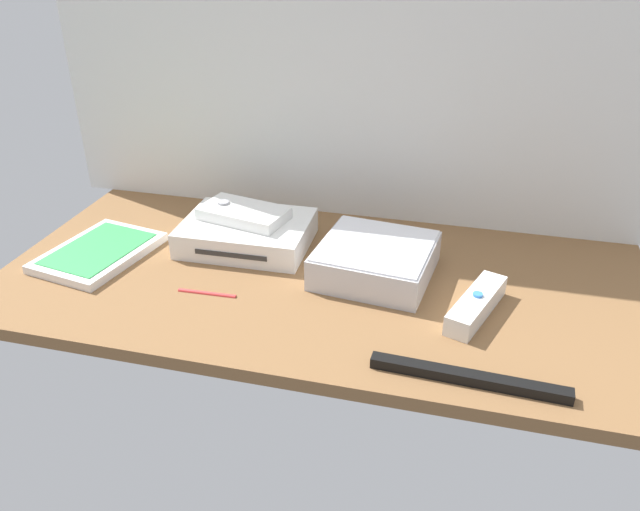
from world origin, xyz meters
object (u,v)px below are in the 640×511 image
game_case (99,252)px  remote_wand (476,305)px  game_console (247,233)px  remote_classic_pad (244,213)px  mini_computer (376,260)px  stylus_pen (207,292)px  sensor_bar (469,378)px

game_case → remote_wand: size_ratio=1.39×
game_console → remote_classic_pad: bearing=128.5°
mini_computer → remote_classic_pad: size_ratio=1.19×
remote_wand → stylus_pen: 39.19cm
game_console → remote_classic_pad: (-0.72, 0.86, 3.21)cm
remote_wand → stylus_pen: bearing=-154.3°
game_console → mini_computer: (22.85, -4.60, 0.44)cm
sensor_bar → stylus_pen: sensor_bar is taller
remote_classic_pad → sensor_bar: bearing=-23.8°
remote_wand → stylus_pen: remote_wand is taller
sensor_bar → mini_computer: bearing=126.9°
mini_computer → game_case: 45.49cm
game_case → sensor_bar: (60.51, -17.28, -0.06)cm
remote_wand → remote_classic_pad: bearing=-178.9°
game_console → remote_classic_pad: size_ratio=1.36×
game_console → sensor_bar: size_ratio=0.89×
game_console → stylus_pen: size_ratio=2.37×
game_case → remote_wand: (60.80, -1.98, 0.75)cm
stylus_pen → mini_computer: bearing=27.0°
game_case → remote_classic_pad: size_ratio=1.34×
remote_wand → remote_classic_pad: 41.47cm
mini_computer → remote_wand: size_ratio=1.24×
game_console → stylus_pen: (-0.40, -16.44, -1.85)cm
sensor_bar → stylus_pen: bearing=167.1°
sensor_bar → remote_classic_pad: bearing=146.9°
remote_classic_pad → sensor_bar: remote_classic_pad is taller
game_console → sensor_bar: bearing=-36.8°
mini_computer → stylus_pen: mini_computer is taller
game_case → remote_classic_pad: (21.56, 10.86, 4.65)cm
remote_classic_pad → sensor_bar: (38.95, -28.14, -4.71)cm
sensor_bar → game_case: bearing=166.8°
game_console → mini_computer: mini_computer is taller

